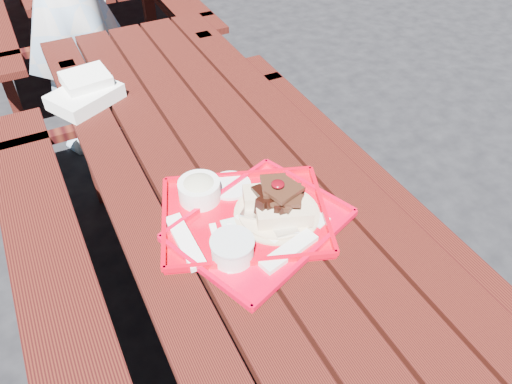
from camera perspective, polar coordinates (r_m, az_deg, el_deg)
ground at (r=2.06m, az=-1.95°, el=-14.51°), size 60.00×60.00×0.00m
picnic_table_near at (r=1.62m, az=-2.40°, el=-3.61°), size 1.41×2.40×0.75m
near_tray at (r=1.36m, az=-1.42°, el=-1.57°), size 0.53×0.47×0.14m
far_tray at (r=1.32m, az=0.49°, el=-3.99°), size 0.52×0.47×0.07m
white_cloth at (r=1.92m, az=-18.90°, el=10.79°), size 0.28×0.26×0.09m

